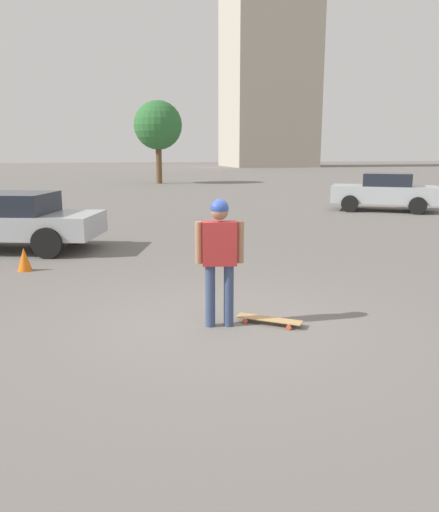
# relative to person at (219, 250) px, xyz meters

# --- Properties ---
(ground_plane) EXTENTS (220.00, 220.00, 0.00)m
(ground_plane) POSITION_rel_person_xyz_m (0.00, 0.00, -1.08)
(ground_plane) COLOR slate
(person) EXTENTS (0.27, 0.65, 1.76)m
(person) POSITION_rel_person_xyz_m (0.00, 0.00, 0.00)
(person) COLOR #38476B
(person) RESTS_ON ground_plane
(skateboard) EXTENTS (0.71, 0.87, 0.08)m
(skateboard) POSITION_rel_person_xyz_m (0.09, 0.69, -1.01)
(skateboard) COLOR tan
(skateboard) RESTS_ON ground_plane
(car_parked_near) EXTENTS (3.08, 4.89, 1.40)m
(car_parked_near) POSITION_rel_person_xyz_m (-6.54, -3.83, -0.34)
(car_parked_near) COLOR #ADB2B7
(car_parked_near) RESTS_ON ground_plane
(car_parked_far) EXTENTS (3.62, 4.41, 1.53)m
(car_parked_far) POSITION_rel_person_xyz_m (-11.90, 9.67, -0.29)
(car_parked_far) COLOR #ADB2B7
(car_parked_far) RESTS_ON ground_plane
(building_block_distant) EXTENTS (13.83, 12.99, 43.35)m
(building_block_distant) POSITION_rel_person_xyz_m (-73.26, 24.98, 20.59)
(building_block_distant) COLOR #B2A899
(building_block_distant) RESTS_ON ground_plane
(tree_distant) EXTENTS (3.62, 3.62, 6.14)m
(tree_distant) POSITION_rel_person_xyz_m (-32.13, 2.75, 3.21)
(tree_distant) COLOR brown
(tree_distant) RESTS_ON ground_plane
(traffic_cone) EXTENTS (0.29, 0.29, 0.47)m
(traffic_cone) POSITION_rel_person_xyz_m (-4.09, -3.11, -0.85)
(traffic_cone) COLOR orange
(traffic_cone) RESTS_ON ground_plane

